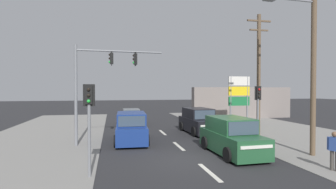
{
  "coord_description": "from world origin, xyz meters",
  "views": [
    {
      "loc": [
        -3.86,
        -11.95,
        3.36
      ],
      "look_at": [
        -0.43,
        4.0,
        3.04
      ],
      "focal_mm": 28.0,
      "sensor_mm": 36.0,
      "label": 1
    }
  ],
  "objects_px": {
    "utility_pole_foreground_right": "(312,42)",
    "shopping_plaza_sign": "(239,93)",
    "suv_crossing_left": "(231,137)",
    "pedestrian_at_kerb": "(334,149)",
    "suv_oncoming_near": "(131,128)",
    "hatchback_receding_far": "(131,117)",
    "pedestal_signal_left_kerb": "(89,114)",
    "suv_kerbside_parked": "(198,121)",
    "traffic_signal_mast": "(98,76)",
    "pedestal_signal_right_kerb": "(258,105)",
    "utility_pole_midground_right": "(259,73)"
  },
  "relations": [
    {
      "from": "pedestrian_at_kerb",
      "to": "pedestal_signal_left_kerb",
      "type": "bearing_deg",
      "value": 172.27
    },
    {
      "from": "shopping_plaza_sign",
      "to": "suv_kerbside_parked",
      "type": "xyz_separation_m",
      "value": [
        -5.14,
        -3.38,
        -2.1
      ]
    },
    {
      "from": "pedestal_signal_left_kerb",
      "to": "hatchback_receding_far",
      "type": "xyz_separation_m",
      "value": [
        2.62,
        14.56,
        -1.71
      ]
    },
    {
      "from": "suv_crossing_left",
      "to": "pedestrian_at_kerb",
      "type": "height_order",
      "value": "suv_crossing_left"
    },
    {
      "from": "suv_crossing_left",
      "to": "pedestrian_at_kerb",
      "type": "relative_size",
      "value": 2.81
    },
    {
      "from": "suv_crossing_left",
      "to": "suv_kerbside_parked",
      "type": "bearing_deg",
      "value": 85.9
    },
    {
      "from": "traffic_signal_mast",
      "to": "pedestrian_at_kerb",
      "type": "distance_m",
      "value": 12.58
    },
    {
      "from": "pedestal_signal_right_kerb",
      "to": "traffic_signal_mast",
      "type": "bearing_deg",
      "value": 168.11
    },
    {
      "from": "pedestrian_at_kerb",
      "to": "suv_kerbside_parked",
      "type": "bearing_deg",
      "value": 103.05
    },
    {
      "from": "suv_crossing_left",
      "to": "hatchback_receding_far",
      "type": "xyz_separation_m",
      "value": [
        -4.3,
        12.33,
        -0.18
      ]
    },
    {
      "from": "utility_pole_midground_right",
      "to": "suv_kerbside_parked",
      "type": "height_order",
      "value": "utility_pole_midground_right"
    },
    {
      "from": "pedestrian_at_kerb",
      "to": "pedestal_signal_right_kerb",
      "type": "bearing_deg",
      "value": 92.76
    },
    {
      "from": "traffic_signal_mast",
      "to": "pedestrian_at_kerb",
      "type": "height_order",
      "value": "traffic_signal_mast"
    },
    {
      "from": "shopping_plaza_sign",
      "to": "suv_crossing_left",
      "type": "distance_m",
      "value": 11.71
    },
    {
      "from": "traffic_signal_mast",
      "to": "pedestal_signal_right_kerb",
      "type": "distance_m",
      "value": 9.81
    },
    {
      "from": "pedestal_signal_right_kerb",
      "to": "suv_crossing_left",
      "type": "bearing_deg",
      "value": -145.5
    },
    {
      "from": "utility_pole_midground_right",
      "to": "pedestal_signal_left_kerb",
      "type": "height_order",
      "value": "utility_pole_midground_right"
    },
    {
      "from": "shopping_plaza_sign",
      "to": "suv_kerbside_parked",
      "type": "height_order",
      "value": "shopping_plaza_sign"
    },
    {
      "from": "pedestal_signal_right_kerb",
      "to": "suv_kerbside_parked",
      "type": "bearing_deg",
      "value": 113.35
    },
    {
      "from": "pedestal_signal_left_kerb",
      "to": "shopping_plaza_sign",
      "type": "height_order",
      "value": "shopping_plaza_sign"
    },
    {
      "from": "pedestal_signal_left_kerb",
      "to": "suv_kerbside_parked",
      "type": "relative_size",
      "value": 0.77
    },
    {
      "from": "pedestal_signal_right_kerb",
      "to": "hatchback_receding_far",
      "type": "relative_size",
      "value": 0.98
    },
    {
      "from": "suv_kerbside_parked",
      "to": "suv_crossing_left",
      "type": "xyz_separation_m",
      "value": [
        -0.48,
        -6.68,
        0.0
      ]
    },
    {
      "from": "suv_oncoming_near",
      "to": "pedestrian_at_kerb",
      "type": "distance_m",
      "value": 10.92
    },
    {
      "from": "utility_pole_midground_right",
      "to": "hatchback_receding_far",
      "type": "distance_m",
      "value": 12.31
    },
    {
      "from": "suv_crossing_left",
      "to": "pedestrian_at_kerb",
      "type": "xyz_separation_m",
      "value": [
        2.85,
        -3.55,
        0.04
      ]
    },
    {
      "from": "traffic_signal_mast",
      "to": "shopping_plaza_sign",
      "type": "height_order",
      "value": "traffic_signal_mast"
    },
    {
      "from": "utility_pole_foreground_right",
      "to": "shopping_plaza_sign",
      "type": "xyz_separation_m",
      "value": [
        1.88,
        11.26,
        -2.77
      ]
    },
    {
      "from": "suv_oncoming_near",
      "to": "hatchback_receding_far",
      "type": "distance_m",
      "value": 8.19
    },
    {
      "from": "utility_pole_foreground_right",
      "to": "suv_crossing_left",
      "type": "xyz_separation_m",
      "value": [
        -3.74,
        1.2,
        -4.87
      ]
    },
    {
      "from": "pedestal_signal_left_kerb",
      "to": "hatchback_receding_far",
      "type": "distance_m",
      "value": 14.89
    },
    {
      "from": "shopping_plaza_sign",
      "to": "pedestrian_at_kerb",
      "type": "xyz_separation_m",
      "value": [
        -2.77,
        -13.61,
        -2.06
      ]
    },
    {
      "from": "suv_oncoming_near",
      "to": "shopping_plaza_sign",
      "type": "bearing_deg",
      "value": 29.32
    },
    {
      "from": "suv_oncoming_near",
      "to": "hatchback_receding_far",
      "type": "bearing_deg",
      "value": 85.94
    },
    {
      "from": "utility_pole_midground_right",
      "to": "shopping_plaza_sign",
      "type": "bearing_deg",
      "value": 75.39
    },
    {
      "from": "utility_pole_midground_right",
      "to": "suv_crossing_left",
      "type": "distance_m",
      "value": 6.92
    },
    {
      "from": "pedestal_signal_right_kerb",
      "to": "suv_oncoming_near",
      "type": "xyz_separation_m",
      "value": [
        -7.48,
        2.38,
        -1.53
      ]
    },
    {
      "from": "suv_kerbside_parked",
      "to": "traffic_signal_mast",
      "type": "bearing_deg",
      "value": -158.39
    },
    {
      "from": "pedestal_signal_right_kerb",
      "to": "suv_kerbside_parked",
      "type": "height_order",
      "value": "pedestal_signal_right_kerb"
    },
    {
      "from": "pedestal_signal_right_kerb",
      "to": "pedestrian_at_kerb",
      "type": "distance_m",
      "value": 5.55
    },
    {
      "from": "suv_oncoming_near",
      "to": "suv_kerbside_parked",
      "type": "xyz_separation_m",
      "value": [
        5.36,
        2.52,
        0.0
      ]
    },
    {
      "from": "pedestal_signal_right_kerb",
      "to": "hatchback_receding_far",
      "type": "xyz_separation_m",
      "value": [
        -6.9,
        10.55,
        -1.71
      ]
    },
    {
      "from": "pedestal_signal_right_kerb",
      "to": "shopping_plaza_sign",
      "type": "xyz_separation_m",
      "value": [
        3.03,
        8.28,
        0.57
      ]
    },
    {
      "from": "traffic_signal_mast",
      "to": "suv_oncoming_near",
      "type": "relative_size",
      "value": 1.3
    },
    {
      "from": "suv_kerbside_parked",
      "to": "pedestal_signal_left_kerb",
      "type": "bearing_deg",
      "value": -129.73
    },
    {
      "from": "traffic_signal_mast",
      "to": "suv_crossing_left",
      "type": "bearing_deg",
      "value": -28.82
    },
    {
      "from": "utility_pole_midground_right",
      "to": "suv_crossing_left",
      "type": "xyz_separation_m",
      "value": [
        -4.09,
        -4.2,
        -3.67
      ]
    },
    {
      "from": "utility_pole_midground_right",
      "to": "pedestal_signal_right_kerb",
      "type": "xyz_separation_m",
      "value": [
        -1.5,
        -2.42,
        -2.14
      ]
    },
    {
      "from": "utility_pole_midground_right",
      "to": "pedestrian_at_kerb",
      "type": "height_order",
      "value": "utility_pole_midground_right"
    },
    {
      "from": "shopping_plaza_sign",
      "to": "pedestrian_at_kerb",
      "type": "bearing_deg",
      "value": -101.5
    }
  ]
}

